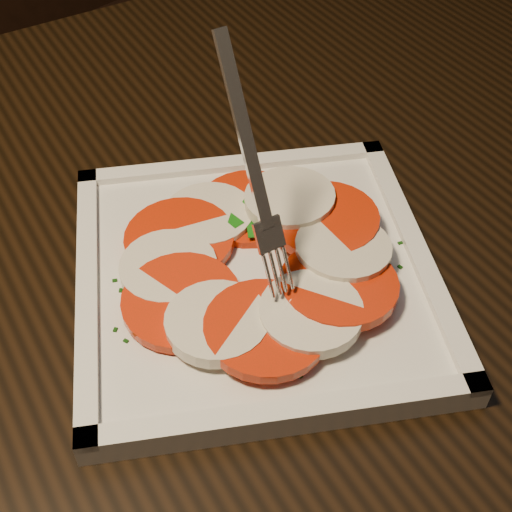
% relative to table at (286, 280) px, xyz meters
% --- Properties ---
extents(ground, '(6.00, 6.00, 0.00)m').
position_rel_table_xyz_m(ground, '(0.03, 0.16, -0.65)').
color(ground, black).
rests_on(ground, ground).
extents(table, '(1.28, 0.92, 0.75)m').
position_rel_table_xyz_m(table, '(0.00, 0.00, 0.00)').
color(table, black).
rests_on(table, ground).
extents(chair, '(0.54, 0.54, 0.93)m').
position_rel_table_xyz_m(chair, '(-0.01, 0.84, -0.12)').
color(chair, black).
rests_on(chair, ground).
extents(plate, '(0.32, 0.32, 0.01)m').
position_rel_table_xyz_m(plate, '(-0.06, -0.07, 0.11)').
color(plate, silver).
rests_on(plate, table).
extents(caprese_salad, '(0.23, 0.21, 0.03)m').
position_rel_table_xyz_m(caprese_salad, '(-0.06, -0.07, 0.12)').
color(caprese_salad, red).
rests_on(caprese_salad, plate).
extents(fork, '(0.04, 0.08, 0.16)m').
position_rel_table_xyz_m(fork, '(-0.07, -0.07, 0.22)').
color(fork, white).
rests_on(fork, caprese_salad).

